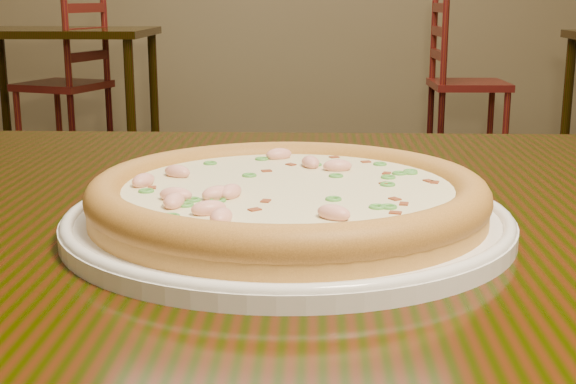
{
  "coord_description": "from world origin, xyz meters",
  "views": [
    {
      "loc": [
        0.21,
        -0.97,
        0.92
      ],
      "look_at": [
        0.19,
        -0.38,
        0.78
      ],
      "focal_mm": 50.0,
      "sensor_mm": 36.0,
      "label": 1
    }
  ],
  "objects_px": {
    "pizza": "(288,196)",
    "bg_table_left": "(60,46)",
    "chair_b": "(71,84)",
    "chair_c": "(459,83)",
    "plate": "(288,219)",
    "hero_table": "(431,326)"
  },
  "relations": [
    {
      "from": "pizza",
      "to": "bg_table_left",
      "type": "height_order",
      "value": "pizza"
    },
    {
      "from": "bg_table_left",
      "to": "chair_b",
      "type": "height_order",
      "value": "chair_b"
    },
    {
      "from": "chair_c",
      "to": "plate",
      "type": "bearing_deg",
      "value": -101.54
    },
    {
      "from": "pizza",
      "to": "chair_c",
      "type": "height_order",
      "value": "chair_c"
    },
    {
      "from": "hero_table",
      "to": "chair_b",
      "type": "height_order",
      "value": "chair_b"
    },
    {
      "from": "plate",
      "to": "pizza",
      "type": "height_order",
      "value": "pizza"
    },
    {
      "from": "plate",
      "to": "pizza",
      "type": "relative_size",
      "value": 1.12
    },
    {
      "from": "hero_table",
      "to": "bg_table_left",
      "type": "xyz_separation_m",
      "value": [
        -1.53,
        3.78,
        0.0
      ]
    },
    {
      "from": "pizza",
      "to": "chair_c",
      "type": "relative_size",
      "value": 0.32
    },
    {
      "from": "chair_c",
      "to": "pizza",
      "type": "bearing_deg",
      "value": -101.54
    },
    {
      "from": "hero_table",
      "to": "plate",
      "type": "xyz_separation_m",
      "value": [
        -0.12,
        -0.05,
        0.11
      ]
    },
    {
      "from": "hero_table",
      "to": "pizza",
      "type": "xyz_separation_m",
      "value": [
        -0.12,
        -0.05,
        0.13
      ]
    },
    {
      "from": "plate",
      "to": "bg_table_left",
      "type": "distance_m",
      "value": 4.08
    },
    {
      "from": "plate",
      "to": "chair_b",
      "type": "relative_size",
      "value": 0.36
    },
    {
      "from": "plate",
      "to": "bg_table_left",
      "type": "bearing_deg",
      "value": 110.15
    },
    {
      "from": "plate",
      "to": "bg_table_left",
      "type": "relative_size",
      "value": 0.34
    },
    {
      "from": "hero_table",
      "to": "chair_c",
      "type": "height_order",
      "value": "chair_c"
    },
    {
      "from": "pizza",
      "to": "bg_table_left",
      "type": "distance_m",
      "value": 4.08
    },
    {
      "from": "plate",
      "to": "chair_c",
      "type": "xyz_separation_m",
      "value": [
        0.82,
        4.03,
        -0.32
      ]
    },
    {
      "from": "hero_table",
      "to": "chair_b",
      "type": "distance_m",
      "value": 4.12
    },
    {
      "from": "plate",
      "to": "pizza",
      "type": "bearing_deg",
      "value": -157.8
    },
    {
      "from": "pizza",
      "to": "chair_c",
      "type": "xyz_separation_m",
      "value": [
        0.82,
        4.03,
        -0.34
      ]
    }
  ]
}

